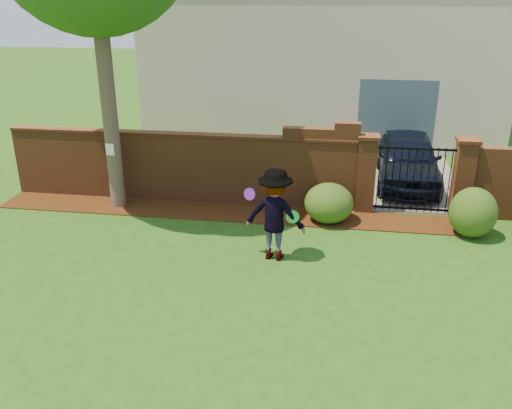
# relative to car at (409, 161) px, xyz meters

# --- Properties ---
(ground) EXTENTS (80.00, 80.00, 0.01)m
(ground) POSITION_rel_car_xyz_m (-3.63, -6.03, -0.70)
(ground) COLOR #234D13
(ground) RESTS_ON ground
(mulch_bed) EXTENTS (11.10, 1.08, 0.03)m
(mulch_bed) POSITION_rel_car_xyz_m (-4.58, -2.69, -0.68)
(mulch_bed) COLOR #351A09
(mulch_bed) RESTS_ON ground
(brick_wall) EXTENTS (8.70, 0.31, 2.16)m
(brick_wall) POSITION_rel_car_xyz_m (-5.64, -2.03, 0.23)
(brick_wall) COLOR brown
(brick_wall) RESTS_ON ground
(pillar_left) EXTENTS (0.50, 0.50, 1.88)m
(pillar_left) POSITION_rel_car_xyz_m (-1.23, -2.03, 0.26)
(pillar_left) COLOR brown
(pillar_left) RESTS_ON ground
(pillar_right) EXTENTS (0.50, 0.50, 1.88)m
(pillar_right) POSITION_rel_car_xyz_m (0.97, -2.03, 0.26)
(pillar_right) COLOR brown
(pillar_right) RESTS_ON ground
(iron_gate) EXTENTS (1.78, 0.03, 1.60)m
(iron_gate) POSITION_rel_car_xyz_m (-0.13, -2.03, 0.16)
(iron_gate) COLOR black
(iron_gate) RESTS_ON ground
(driveway) EXTENTS (3.20, 8.00, 0.01)m
(driveway) POSITION_rel_car_xyz_m (-0.13, 1.97, -0.69)
(driveway) COLOR slate
(driveway) RESTS_ON ground
(house) EXTENTS (12.40, 6.40, 6.30)m
(house) POSITION_rel_car_xyz_m (-2.62, 5.96, 2.47)
(house) COLOR beige
(house) RESTS_ON ground
(car) EXTENTS (1.83, 4.14, 1.38)m
(car) POSITION_rel_car_xyz_m (0.00, 0.00, 0.00)
(car) COLOR black
(car) RESTS_ON ground
(paper_notice) EXTENTS (0.20, 0.01, 0.28)m
(paper_notice) POSITION_rel_car_xyz_m (-7.23, -2.82, 0.81)
(paper_notice) COLOR white
(paper_notice) RESTS_ON tree
(shrub_left) EXTENTS (1.12, 1.12, 0.92)m
(shrub_left) POSITION_rel_car_xyz_m (-2.06, -2.84, -0.23)
(shrub_left) COLOR #224615
(shrub_left) RESTS_ON ground
(shrub_middle) EXTENTS (1.00, 1.00, 1.10)m
(shrub_middle) POSITION_rel_car_xyz_m (1.02, -3.15, -0.14)
(shrub_middle) COLOR #224615
(shrub_middle) RESTS_ON ground
(man) EXTENTS (1.30, 0.88, 1.86)m
(man) POSITION_rel_car_xyz_m (-3.08, -4.84, 0.24)
(man) COLOR gray
(man) RESTS_ON ground
(frisbee_purple) EXTENTS (0.25, 0.15, 0.24)m
(frisbee_purple) POSITION_rel_car_xyz_m (-3.58, -4.78, 0.63)
(frisbee_purple) COLOR #681CB1
(frisbee_purple) RESTS_ON man
(frisbee_green) EXTENTS (0.26, 0.07, 0.25)m
(frisbee_green) POSITION_rel_car_xyz_m (-2.72, -4.97, 0.29)
(frisbee_green) COLOR green
(frisbee_green) RESTS_ON man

